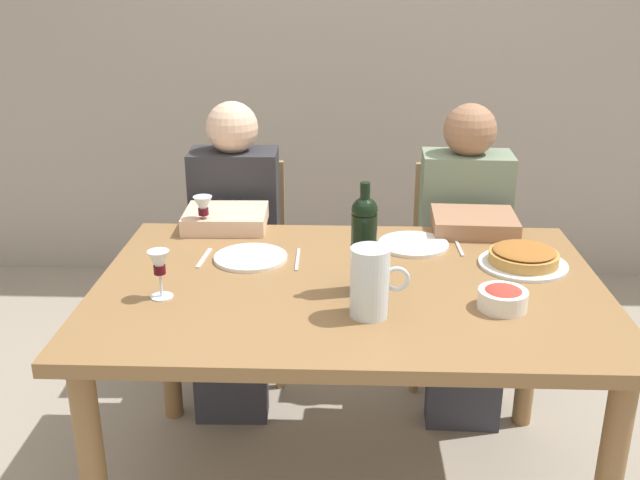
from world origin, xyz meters
name	(u,v)px	position (x,y,z in m)	size (l,w,h in m)	color
back_wall	(351,15)	(0.00, 1.91, 1.40)	(8.00, 0.10, 2.80)	#A3998E
dining_table	(349,310)	(0.00, 0.00, 0.67)	(1.50, 1.00, 0.76)	olive
wine_bottle	(364,245)	(0.04, -0.06, 0.90)	(0.07, 0.07, 0.32)	black
water_pitcher	(370,286)	(0.05, -0.21, 0.84)	(0.16, 0.11, 0.19)	silver
baked_tart	(524,257)	(0.54, 0.15, 0.79)	(0.27, 0.27, 0.06)	silver
salad_bowl	(503,297)	(0.42, -0.16, 0.79)	(0.14, 0.14, 0.06)	white
wine_glass_left_diner	(203,208)	(-0.50, 0.39, 0.86)	(0.07, 0.07, 0.14)	silver
wine_glass_right_diner	(159,266)	(-0.53, -0.12, 0.86)	(0.06, 0.06, 0.14)	silver
dinner_plate_left_setting	(413,244)	(0.21, 0.31, 0.77)	(0.23, 0.23, 0.01)	white
dinner_plate_right_setting	(251,258)	(-0.31, 0.17, 0.77)	(0.23, 0.23, 0.01)	white
fork_left_setting	(368,245)	(0.06, 0.31, 0.76)	(0.16, 0.01, 0.01)	silver
knife_left_setting	(458,246)	(0.36, 0.31, 0.76)	(0.18, 0.01, 0.01)	silver
knife_right_setting	(298,259)	(-0.16, 0.17, 0.76)	(0.18, 0.01, 0.01)	silver
spoon_right_setting	(204,258)	(-0.46, 0.17, 0.76)	(0.16, 0.01, 0.01)	silver
chair_left	(241,253)	(-0.45, 0.88, 0.50)	(0.41, 0.41, 0.87)	#9E7A51
diner_left	(233,247)	(-0.45, 0.64, 0.62)	(0.35, 0.51, 1.16)	#2D2D33
chair_right	(456,257)	(0.45, 0.87, 0.50)	(0.41, 0.41, 0.87)	#9E7A51
diner_right	(465,251)	(0.45, 0.63, 0.62)	(0.35, 0.51, 1.16)	gray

